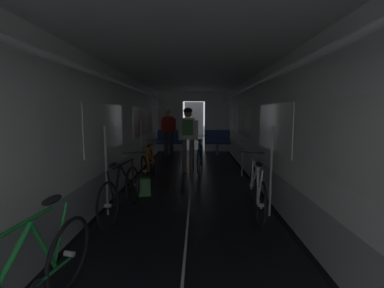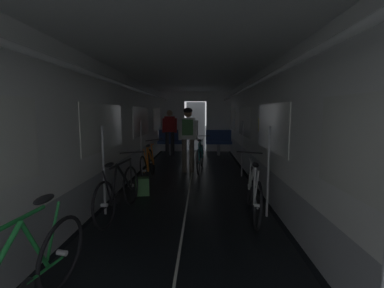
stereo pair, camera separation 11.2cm
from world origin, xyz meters
The scene contains 11 objects.
train_car_shell centered at (0.00, 3.60, 1.70)m, with size 3.14×12.34×2.57m.
bench_seat_far_left centered at (-0.90, 8.07, 0.57)m, with size 0.98×0.51×0.95m.
bench_seat_far_right centered at (0.90, 8.07, 0.57)m, with size 0.98×0.51×0.95m.
bicycle_black centered at (-1.03, 2.08, 0.38)m, with size 0.44×1.69×0.95m.
bicycle_green centered at (-1.07, -0.16, 0.38)m, with size 0.45×1.69×0.95m.
bicycle_white centered at (1.07, 2.15, 0.38)m, with size 0.44×1.69×0.94m.
bicycle_orange centered at (-1.01, 4.27, 0.38)m, with size 0.44×1.69×0.96m.
person_cyclist_aisle centered at (-0.11, 5.09, 1.07)m, with size 0.53×0.39×1.73m.
bicycle_teal_in_aisle centered at (0.22, 5.36, 0.38)m, with size 0.44×1.69×0.94m.
person_standing_near_bench centered at (-0.90, 7.70, 0.98)m, with size 0.53×0.23×1.69m.
backpack_on_floor centered at (-0.90, 3.11, 0.17)m, with size 0.26×0.20×0.34m, color #3D703D.
Camera 1 is at (0.14, -1.91, 1.61)m, focal length 24.88 mm.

